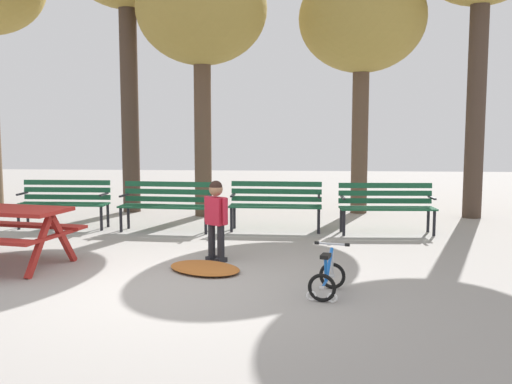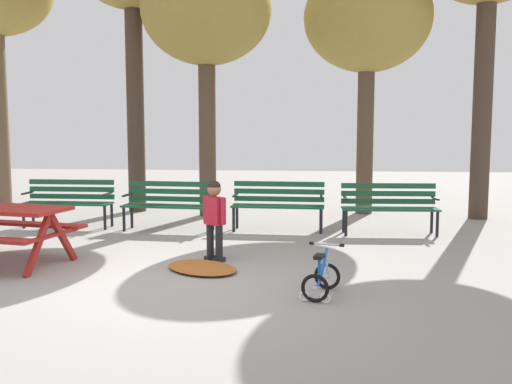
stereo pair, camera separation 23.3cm
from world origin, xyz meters
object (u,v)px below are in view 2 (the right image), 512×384
park_bench_right (278,202)px  kids_bicycle (321,278)px  park_bench_far_right (389,204)px  child_standing (214,214)px  park_bench_left (170,201)px  park_bench_far_left (69,199)px

park_bench_right → kids_bicycle: 4.01m
park_bench_far_right → child_standing: size_ratio=1.48×
kids_bicycle → park_bench_left: bearing=124.7°
park_bench_far_left → child_standing: (3.10, -2.44, 0.14)m
park_bench_far_left → child_standing: child_standing is taller
park_bench_right → kids_bicycle: size_ratio=2.61×
kids_bicycle → child_standing: bearing=133.5°
park_bench_right → child_standing: 2.55m
park_bench_far_left → park_bench_left: size_ratio=0.98×
park_bench_left → kids_bicycle: (2.61, -3.76, -0.31)m
park_bench_far_left → park_bench_right: bearing=0.0°
park_bench_right → park_bench_left: bearing=-174.7°
park_bench_far_right → kids_bicycle: park_bench_far_right is taller
park_bench_left → kids_bicycle: 4.58m
park_bench_far_left → park_bench_left: 1.91m
park_bench_far_left → kids_bicycle: (4.51, -3.93, -0.31)m
park_bench_left → child_standing: 2.57m
park_bench_left → park_bench_right: bearing=5.3°
park_bench_far_right → child_standing: child_standing is taller
park_bench_left → kids_bicycle: bearing=-55.3°
child_standing → kids_bicycle: 2.10m
park_bench_left → park_bench_far_right: same height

